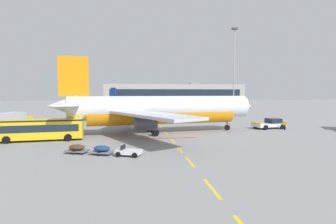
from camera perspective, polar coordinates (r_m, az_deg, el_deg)
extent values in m
plane|color=gray|center=(62.94, 18.34, -2.20)|extent=(400.00, 400.00, 0.00)
cube|color=yellow|center=(19.40, 9.45, -15.96)|extent=(0.24, 4.00, 0.01)
cube|color=yellow|center=(26.09, 4.73, -10.66)|extent=(0.24, 4.00, 0.01)
cube|color=yellow|center=(31.66, 2.47, -8.03)|extent=(0.24, 4.00, 0.01)
cube|color=yellow|center=(37.25, 0.92, -6.19)|extent=(0.24, 4.00, 0.01)
cube|color=yellow|center=(44.42, -0.47, -4.52)|extent=(0.24, 4.00, 0.01)
cube|color=yellow|center=(51.52, -1.46, -3.34)|extent=(0.24, 4.00, 0.01)
cube|color=yellow|center=(57.15, -2.06, -2.61)|extent=(0.24, 4.00, 0.01)
cube|color=yellow|center=(63.61, -2.62, -1.93)|extent=(0.24, 4.00, 0.01)
cube|color=yellow|center=(70.77, -3.12, -1.33)|extent=(0.24, 4.00, 0.01)
cube|color=yellow|center=(76.98, -3.48, -0.90)|extent=(0.24, 4.00, 0.01)
cube|color=yellow|center=(84.39, -3.83, -0.46)|extent=(0.24, 4.00, 0.01)
cube|color=yellow|center=(90.07, -4.07, -0.18)|extent=(0.24, 4.00, 0.01)
cube|color=yellow|center=(95.78, -4.27, 0.07)|extent=(0.24, 4.00, 0.01)
cube|color=yellow|center=(101.27, -4.45, 0.28)|extent=(0.24, 4.00, 0.01)
cube|color=#B21414|center=(39.22, 0.49, -5.67)|extent=(8.00, 0.40, 0.01)
cylinder|color=silver|center=(43.84, -1.03, 1.01)|extent=(30.33, 8.09, 3.80)
cylinder|color=orange|center=(43.91, -1.03, -0.36)|extent=(24.75, 6.98, 3.50)
cone|color=silver|center=(49.84, 15.95, 1.22)|extent=(4.00, 4.19, 3.72)
cone|color=silver|center=(42.63, -21.98, 1.27)|extent=(4.62, 3.80, 3.23)
cube|color=#192333|center=(49.27, 14.92, 1.98)|extent=(1.99, 3.05, 0.60)
cube|color=orange|center=(42.51, -19.77, 7.28)|extent=(4.41, 0.99, 6.00)
cube|color=silver|center=(45.70, -20.25, 1.83)|extent=(4.09, 6.79, 0.24)
cube|color=silver|center=(39.33, -20.96, 1.50)|extent=(4.09, 6.79, 0.24)
cube|color=#B7BCC6|center=(51.42, -7.75, 0.89)|extent=(7.96, 17.60, 0.36)
cube|color=#B7BCC6|center=(34.70, -3.81, -0.59)|extent=(12.12, 17.29, 0.36)
cylinder|color=#4C4F54|center=(48.54, -7.41, -1.01)|extent=(3.47, 2.54, 2.10)
cylinder|color=black|center=(48.79, -5.55, -0.97)|extent=(0.38, 1.78, 1.79)
cylinder|color=#4C4F54|center=(37.74, -4.97, -2.43)|extent=(3.47, 2.54, 2.10)
cylinder|color=black|center=(38.07, -2.60, -2.37)|extent=(0.38, 1.78, 1.79)
cylinder|color=gray|center=(48.44, 12.72, -1.74)|extent=(0.28, 0.28, 2.67)
cylinder|color=black|center=(48.59, 12.69, -3.30)|extent=(1.02, 0.42, 0.99)
cylinder|color=gray|center=(46.11, -4.26, -1.90)|extent=(0.28, 0.28, 2.61)
cylinder|color=black|center=(46.60, -4.34, -3.46)|extent=(1.14, 0.50, 1.10)
cylinder|color=black|center=(45.92, -4.16, -3.57)|extent=(1.14, 0.50, 1.10)
cylinder|color=gray|center=(41.05, -2.81, -2.63)|extent=(0.28, 0.28, 2.61)
cylinder|color=black|center=(41.56, -2.91, -4.36)|extent=(1.14, 0.50, 1.10)
cylinder|color=black|center=(40.89, -2.69, -4.50)|extent=(1.14, 0.50, 1.10)
cube|color=silver|center=(53.25, 20.96, -2.61)|extent=(6.46, 4.01, 0.60)
cube|color=#192333|center=(53.88, 21.85, -1.76)|extent=(2.80, 2.59, 0.90)
cube|color=yellow|center=(51.52, 18.75, -2.30)|extent=(1.22, 2.61, 0.24)
sphere|color=orange|center=(53.83, 21.87, -1.17)|extent=(0.16, 0.16, 0.16)
cylinder|color=black|center=(50.98, 20.35, -3.16)|extent=(0.96, 0.58, 0.90)
cylinder|color=black|center=(53.13, 18.40, -2.84)|extent=(0.96, 0.58, 0.90)
cylinder|color=black|center=(53.53, 23.50, -2.92)|extent=(0.96, 0.58, 0.90)
cylinder|color=black|center=(55.58, 21.52, -2.62)|extent=(0.96, 0.58, 0.90)
cylinder|color=white|center=(112.54, -8.26, 2.28)|extent=(18.02, 18.16, 2.87)
cylinder|color=navy|center=(112.57, -8.25, 1.88)|extent=(14.88, 15.00, 2.64)
cone|color=white|center=(104.67, -3.93, 2.19)|extent=(3.86, 3.85, 2.81)
cone|color=white|center=(121.37, -12.16, 2.53)|extent=(3.96, 3.97, 2.44)
cube|color=#192333|center=(105.19, -4.26, 2.47)|extent=(2.38, 2.37, 0.45)
cube|color=navy|center=(120.32, -11.78, 4.11)|extent=(2.53, 2.55, 4.53)
cube|color=white|center=(122.33, -11.06, 2.66)|extent=(5.13, 5.11, 0.18)
cube|color=white|center=(119.21, -12.81, 2.60)|extent=(5.13, 5.11, 0.18)
cube|color=#B7BCC6|center=(119.19, -7.04, 2.22)|extent=(13.14, 8.78, 0.27)
cube|color=#B7BCC6|center=(110.47, -11.73, 2.02)|extent=(8.88, 13.12, 0.27)
cylinder|color=#4C4F54|center=(117.72, -7.85, 1.65)|extent=(2.83, 2.83, 1.58)
cylinder|color=black|center=(116.86, -7.43, 1.64)|extent=(1.02, 1.01, 1.35)
cylinder|color=#4C4F54|center=(112.07, -10.88, 1.50)|extent=(2.83, 2.83, 1.58)
cylinder|color=black|center=(111.17, -10.47, 1.49)|extent=(1.02, 1.01, 1.35)
cylinder|color=gray|center=(106.34, -4.88, 1.20)|extent=(0.21, 0.21, 2.01)
cylinder|color=black|center=(106.40, -4.88, 0.66)|extent=(0.68, 0.68, 0.75)
cylinder|color=gray|center=(115.06, -8.07, 1.40)|extent=(0.21, 0.21, 1.97)
cylinder|color=black|center=(115.29, -7.97, 0.92)|extent=(0.77, 0.78, 0.83)
cylinder|color=black|center=(114.93, -8.16, 0.91)|extent=(0.77, 0.78, 0.83)
cylinder|color=gray|center=(112.37, -9.50, 1.32)|extent=(0.21, 0.21, 1.97)
cylinder|color=black|center=(112.59, -9.40, 0.83)|extent=(0.77, 0.78, 0.83)
cylinder|color=black|center=(112.24, -9.60, 0.82)|extent=(0.77, 0.78, 0.83)
cube|color=yellow|center=(41.12, -26.32, -3.32)|extent=(12.24, 4.10, 2.70)
cube|color=#192333|center=(41.10, -26.33, -3.05)|extent=(11.29, 4.03, 1.00)
cube|color=black|center=(40.99, -26.38, -1.62)|extent=(12.26, 4.12, 0.20)
cylinder|color=black|center=(41.95, -20.41, -4.60)|extent=(1.03, 0.44, 1.00)
cylinder|color=black|center=(39.30, -20.83, -5.19)|extent=(1.03, 0.44, 1.00)
cylinder|color=black|center=(43.45, -30.57, -4.62)|extent=(1.03, 0.44, 1.00)
cylinder|color=black|center=(40.90, -31.62, -5.17)|extent=(1.03, 0.44, 1.00)
cube|color=black|center=(57.03, -30.13, -2.43)|extent=(4.21, 7.39, 0.60)
cube|color=yellow|center=(58.77, -28.77, -1.37)|extent=(2.86, 2.92, 1.10)
cube|color=#192333|center=(59.68, -28.11, -1.18)|extent=(1.86, 0.58, 0.64)
cube|color=#B7BCC6|center=(56.14, -30.80, -1.16)|extent=(3.60, 5.23, 2.10)
cylinder|color=black|center=(59.54, -29.69, -2.41)|extent=(0.53, 1.00, 0.96)
cylinder|color=black|center=(58.10, -27.82, -2.49)|extent=(0.53, 1.00, 0.96)
cylinder|color=black|center=(56.10, -32.50, -2.88)|extent=(0.53, 1.00, 0.96)
cylinder|color=black|center=(54.57, -30.59, -2.98)|extent=(0.53, 1.00, 0.96)
cube|color=silver|center=(28.49, -8.50, -8.49)|extent=(2.92, 2.21, 0.44)
cube|color=black|center=(28.64, -9.73, -7.62)|extent=(0.50, 1.09, 0.56)
cylinder|color=black|center=(28.87, -6.28, -8.67)|extent=(0.59, 0.36, 0.56)
cylinder|color=black|center=(27.58, -7.23, -9.28)|extent=(0.59, 0.36, 0.56)
cylinder|color=black|center=(29.49, -9.67, -8.43)|extent=(0.59, 0.36, 0.56)
cylinder|color=black|center=(28.23, -10.75, -9.01)|extent=(0.59, 0.36, 0.56)
cube|color=slate|center=(29.76, -14.13, -8.38)|extent=(2.77, 2.23, 0.12)
ellipsoid|color=navy|center=(29.68, -14.14, -7.67)|extent=(2.12, 1.75, 0.64)
cylinder|color=black|center=(30.36, -13.55, -8.24)|extent=(0.46, 0.28, 0.44)
cylinder|color=black|center=(29.19, -14.73, -8.76)|extent=(0.46, 0.28, 0.44)
cube|color=slate|center=(31.20, -19.11, -7.91)|extent=(2.77, 2.23, 0.12)
ellipsoid|color=#4C2D19|center=(31.13, -19.12, -7.23)|extent=(2.12, 1.75, 0.64)
cylinder|color=black|center=(31.78, -18.46, -7.79)|extent=(0.46, 0.28, 0.44)
cylinder|color=black|center=(30.66, -19.77, -8.25)|extent=(0.46, 0.28, 0.44)
cylinder|color=#191E38|center=(52.47, 23.89, -3.09)|extent=(0.16, 0.16, 0.85)
cylinder|color=#191E38|center=(52.29, 24.06, -3.11)|extent=(0.16, 0.16, 0.85)
cube|color=orange|center=(52.30, 24.00, -2.29)|extent=(0.53, 0.48, 0.64)
cube|color=silver|center=(52.29, 24.00, -2.25)|extent=(0.54, 0.49, 0.06)
sphere|color=beige|center=(52.25, 24.01, -1.81)|extent=(0.23, 0.23, 0.23)
cylinder|color=orange|center=(52.37, 23.68, -2.24)|extent=(0.09, 0.09, 0.58)
cylinder|color=orange|center=(52.22, 24.32, -2.27)|extent=(0.09, 0.09, 0.58)
cylinder|color=slate|center=(92.49, 13.96, 0.00)|extent=(0.70, 0.70, 0.60)
cylinder|color=#9EA0A5|center=(92.56, 14.11, 8.48)|extent=(0.36, 0.36, 27.95)
cube|color=#3F3F44|center=(94.76, 14.26, 17.09)|extent=(1.80, 1.80, 0.50)
cube|color=#9E998E|center=(194.16, 1.32, 4.01)|extent=(99.16, 24.17, 13.02)
cube|color=#192333|center=(182.16, 1.90, 4.21)|extent=(91.23, 0.12, 4.69)
cube|color=gray|center=(197.12, 5.62, 6.12)|extent=(6.00, 5.00, 1.60)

